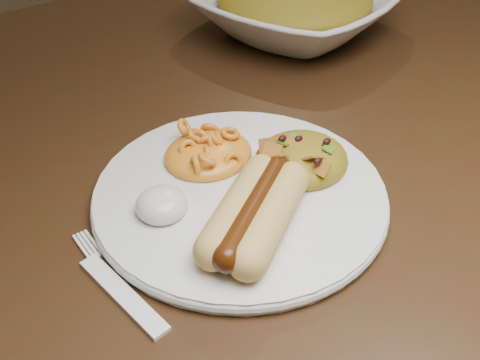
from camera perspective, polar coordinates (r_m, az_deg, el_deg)
table at (r=0.67m, az=-2.63°, el=-1.02°), size 1.60×0.90×0.75m
plate at (r=0.51m, az=0.00°, el=-1.48°), size 0.29×0.29×0.01m
hotdog at (r=0.46m, az=1.54°, el=-3.23°), size 0.11×0.11×0.03m
mac_and_cheese at (r=0.54m, az=-3.29°, el=3.74°), size 0.10×0.10×0.03m
sour_cream at (r=0.48m, az=-8.05°, el=-2.00°), size 0.06×0.06×0.03m
taco_salad at (r=0.53m, az=6.32°, el=2.90°), size 0.09×0.09×0.04m
fork at (r=0.44m, az=-11.81°, el=-11.33°), size 0.04×0.15×0.00m
serving_bowl at (r=0.82m, az=5.52°, el=16.90°), size 0.34×0.34×0.07m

